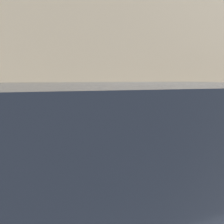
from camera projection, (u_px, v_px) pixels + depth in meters
The scene contains 5 objects.
ground_plane at pixel (169, 214), 2.48m from camera, with size 60.00×60.00×0.00m, color slate.
sidewalk at pixel (121, 150), 4.55m from camera, with size 24.00×2.80×0.11m.
building_facade at pixel (99, 59), 6.70m from camera, with size 24.00×0.30×5.29m.
parking_meter at pixel (112, 119), 3.23m from camera, with size 0.23×0.14×1.56m.
parked_car_beside_meter at pixel (68, 189), 1.50m from camera, with size 4.81×1.94×1.85m.
Camera 1 is at (-1.35, -1.88, 1.89)m, focal length 28.00 mm.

